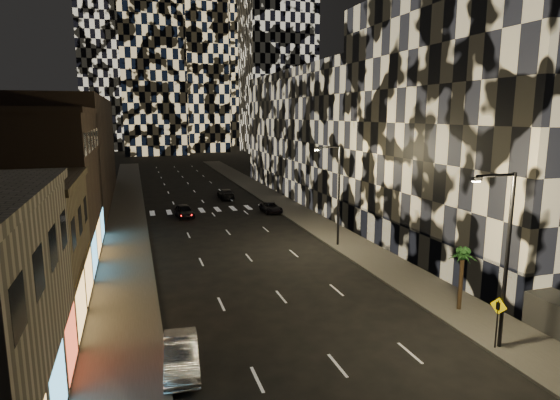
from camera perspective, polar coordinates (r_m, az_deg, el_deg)
sidewalk_left at (r=59.08m, az=-18.21°, el=-1.65°), size 4.00×120.00×0.15m
sidewalk_right at (r=62.00m, az=0.58°, el=-0.57°), size 4.00×120.00×0.15m
curb_left at (r=59.08m, az=-16.17°, el=-1.54°), size 0.20×120.00×0.15m
curb_right at (r=61.40m, az=-1.28°, el=-0.68°), size 0.20×120.00×0.15m
retail_brown at (r=42.58m, az=-28.31°, el=1.21°), size 10.00×15.00×12.00m
retail_filler_left at (r=68.54m, az=-24.35°, el=5.41°), size 10.00×40.00×14.00m
midrise_right at (r=43.36m, az=24.52°, el=8.31°), size 16.00×25.00×22.00m
midrise_base at (r=40.04m, az=15.21°, el=-5.00°), size 0.60×25.00×3.00m
midrise_filler_right at (r=71.05m, az=6.59°, el=8.02°), size 16.00×40.00×18.00m
streetlight_near at (r=25.65m, az=25.62°, el=-5.42°), size 2.55×0.25×9.00m
streetlight_far at (r=42.10m, az=6.89°, el=1.41°), size 2.55×0.25×9.00m
car_silver_parked at (r=23.60m, az=-11.97°, el=-18.02°), size 1.92×4.65×1.50m
car_dark_midlane at (r=55.77m, az=-11.60°, el=-1.31°), size 2.33×4.62×1.51m
car_dark_oncoming at (r=67.16m, az=-6.61°, el=0.76°), size 2.04×4.85×1.40m
car_dark_rightlane at (r=57.44m, az=-1.09°, el=-0.91°), size 2.05×4.38×1.21m
ped_sign at (r=26.64m, az=25.02°, el=-12.46°), size 0.28×0.88×2.69m
palm_tree at (r=30.37m, az=21.36°, el=-6.67°), size 1.96×1.98×3.88m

